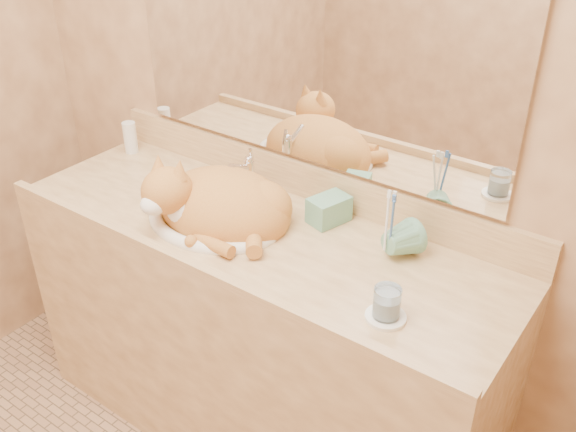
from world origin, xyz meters
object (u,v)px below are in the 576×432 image
Objects in this scene: vanity_counter at (258,338)px; sink_basin at (214,200)px; cat at (216,202)px; water_glass at (387,302)px; soap_dispenser at (314,201)px; toothbrush_cup at (387,246)px.

vanity_counter is 0.51m from sink_basin.
cat reaches higher than water_glass.
toothbrush_cup is (0.26, -0.02, -0.04)m from soap_dispenser.
cat is at bearing 170.96° from water_glass.
vanity_counter is 8.70× the size of soap_dispenser.
sink_basin is at bearing -136.67° from soap_dispenser.
sink_basin is at bearing 141.88° from cat.
cat is at bearing -133.96° from soap_dispenser.
soap_dispenser is (0.27, 0.14, 0.02)m from sink_basin.
cat reaches higher than toothbrush_cup.
water_glass is at bearing -16.40° from soap_dispenser.
water_glass is (0.38, -0.25, -0.04)m from soap_dispenser.
vanity_counter is 3.75× the size of cat.
cat reaches higher than sink_basin.
water_glass is at bearing -61.90° from toothbrush_cup.
sink_basin reaches higher than water_glass.
toothbrush_cup is at bearing 118.10° from water_glass.
sink_basin is 0.02m from cat.
toothbrush_cup reaches higher than vanity_counter.
sink_basin reaches higher than toothbrush_cup.
sink_basin reaches higher than vanity_counter.
toothbrush_cup is 1.33× the size of water_glass.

